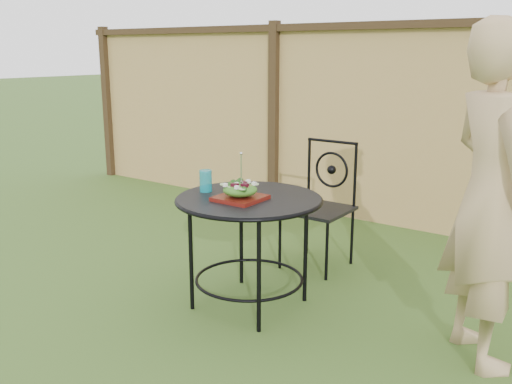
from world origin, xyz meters
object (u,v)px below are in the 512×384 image
patio_chair (321,201)px  salad_plate (240,198)px  patio_table (249,219)px  diner (491,198)px

patio_chair → salad_plate: patio_chair is taller
patio_chair → salad_plate: (-0.01, -0.99, 0.23)m
patio_table → patio_chair: 0.91m
patio_table → diner: diner is taller
salad_plate → diner: bearing=11.9°
patio_chair → diner: diner is taller
patio_table → salad_plate: salad_plate is taller
patio_chair → patio_table: bearing=-90.5°
patio_chair → diner: bearing=-27.2°
salad_plate → patio_table: bearing=86.9°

